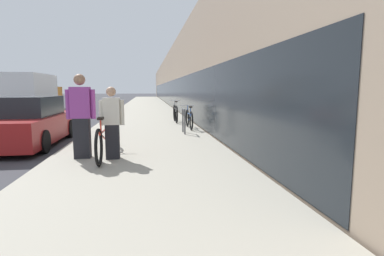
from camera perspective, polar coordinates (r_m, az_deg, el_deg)
The scene contains 10 objects.
sidewalk_slab at distance 26.24m, azimuth -8.70°, elevation 3.91°, with size 4.20×70.00×0.13m.
storefront_facade at distance 34.93m, azimuth 3.17°, elevation 8.90°, with size 10.01×70.00×5.11m.
tandem_bicycle at distance 7.04m, azimuth -16.15°, elevation -1.87°, with size 0.52×2.71×0.94m.
person_rider at distance 6.62m, azimuth -14.99°, elevation 0.93°, with size 0.53×0.21×1.55m.
person_bystander at distance 6.89m, azimuth -20.36°, elevation 2.09°, with size 0.62×0.24×1.82m.
bike_rack_hoop at distance 10.19m, azimuth -1.57°, elevation 1.87°, with size 0.05×0.60×0.84m.
cruiser_bike_nearest at distance 11.47m, azimuth -0.54°, elevation 1.78°, with size 0.52×1.77×0.88m.
cruiser_bike_middle at distance 13.75m, azimuth -3.17°, elevation 2.86°, with size 0.52×1.76×0.98m.
parked_sedan_curbside at distance 9.95m, azimuth -29.14°, elevation 0.84°, with size 1.97×4.35×1.42m.
moving_truck at distance 24.66m, azimuth -28.05°, elevation 5.93°, with size 2.42×6.69×2.69m.
Camera 1 is at (5.87, -5.20, 1.62)m, focal length 28.00 mm.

